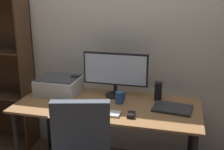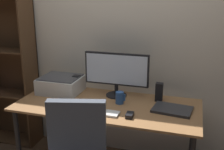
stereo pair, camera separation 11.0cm
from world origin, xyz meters
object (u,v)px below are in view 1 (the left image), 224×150
object	(u,v)px
monitor	(115,71)
laptop	(172,108)
mouse	(131,115)
printer	(59,85)
speaker_left	(75,84)
keyboard	(103,113)
speaker_right	(158,91)
coffee_mug	(120,98)
desk	(107,112)

from	to	relation	value
monitor	laptop	bearing A→B (deg)	-19.89
mouse	printer	world-z (taller)	printer
printer	laptop	bearing A→B (deg)	-7.25
monitor	speaker_left	xyz separation A→B (m)	(-0.41, -0.01, -0.16)
laptop	speaker_left	distance (m)	0.98
keyboard	speaker_right	distance (m)	0.59
mouse	coffee_mug	xyz separation A→B (m)	(-0.15, 0.25, 0.04)
desk	laptop	distance (m)	0.58
keyboard	laptop	distance (m)	0.60
monitor	coffee_mug	distance (m)	0.27
laptop	speaker_left	world-z (taller)	speaker_left
monitor	keyboard	bearing A→B (deg)	-90.17
coffee_mug	speaker_right	distance (m)	0.37
monitor	keyboard	distance (m)	0.49
speaker_left	speaker_right	xyz separation A→B (m)	(0.82, 0.00, 0.00)
monitor	mouse	xyz separation A→B (m)	(0.23, -0.42, -0.23)
desk	speaker_right	size ratio (longest dim) A/B	9.59
laptop	printer	size ratio (longest dim) A/B	0.80
desk	monitor	bearing A→B (deg)	85.17
mouse	desk	bearing A→B (deg)	140.34
laptop	speaker_right	size ratio (longest dim) A/B	1.88
printer	speaker_left	bearing A→B (deg)	18.58
monitor	coffee_mug	xyz separation A→B (m)	(0.08, -0.17, -0.19)
monitor	speaker_left	bearing A→B (deg)	-178.90
desk	mouse	xyz separation A→B (m)	(0.25, -0.20, 0.10)
speaker_left	keyboard	bearing A→B (deg)	-45.77
laptop	printer	xyz separation A→B (m)	(-1.11, 0.14, 0.07)
coffee_mug	speaker_left	xyz separation A→B (m)	(-0.49, 0.17, 0.03)
monitor	keyboard	size ratio (longest dim) A/B	2.13
laptop	speaker_left	size ratio (longest dim) A/B	1.88
coffee_mug	speaker_left	size ratio (longest dim) A/B	0.64
laptop	speaker_left	xyz separation A→B (m)	(-0.96, 0.19, 0.07)
mouse	laptop	xyz separation A→B (m)	(0.32, 0.23, -0.01)
mouse	laptop	world-z (taller)	mouse
coffee_mug	laptop	bearing A→B (deg)	-3.01
monitor	coffee_mug	bearing A→B (deg)	-64.89
laptop	speaker_right	bearing A→B (deg)	133.60
monitor	laptop	size ratio (longest dim) A/B	1.93
speaker_left	speaker_right	size ratio (longest dim) A/B	1.00
speaker_left	printer	world-z (taller)	speaker_left
speaker_left	coffee_mug	bearing A→B (deg)	-18.73
laptop	keyboard	bearing A→B (deg)	-150.30
monitor	mouse	size ratio (longest dim) A/B	6.43
speaker_left	speaker_right	world-z (taller)	same
desk	keyboard	world-z (taller)	keyboard
keyboard	speaker_right	xyz separation A→B (m)	(0.41, 0.42, 0.08)
speaker_right	speaker_left	bearing A→B (deg)	180.00
mouse	speaker_right	size ratio (longest dim) A/B	0.56
speaker_left	speaker_right	bearing A→B (deg)	0.00
keyboard	coffee_mug	bearing A→B (deg)	73.11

